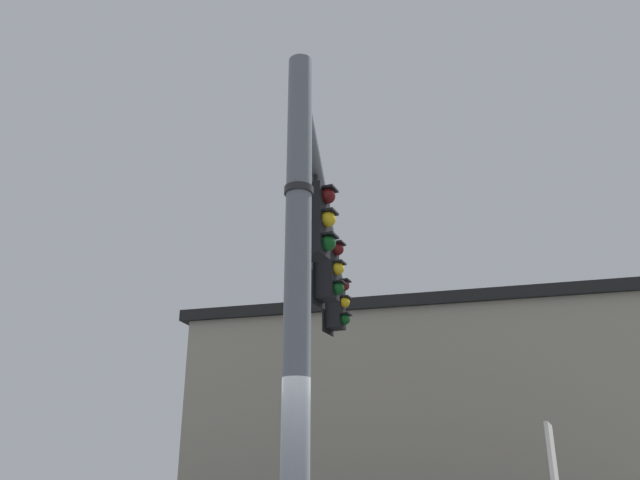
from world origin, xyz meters
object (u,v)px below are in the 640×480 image
traffic_light_nearest_pole (317,221)px  traffic_light_mid_inner (328,269)px  traffic_light_mid_outer (337,303)px  street_name_sign (302,203)px

traffic_light_nearest_pole → traffic_light_mid_inner: 2.14m
traffic_light_mid_inner → traffic_light_mid_outer: size_ratio=1.00×
traffic_light_nearest_pole → street_name_sign: size_ratio=1.02×
traffic_light_mid_inner → traffic_light_mid_outer: same height
street_name_sign → traffic_light_mid_inner: bearing=-162.3°
traffic_light_mid_outer → street_name_sign: traffic_light_mid_outer is taller
traffic_light_mid_outer → street_name_sign: bearing=17.8°
traffic_light_nearest_pole → traffic_light_mid_outer: bearing=-162.0°
traffic_light_mid_inner → street_name_sign: bearing=17.7°
traffic_light_mid_inner → street_name_sign: size_ratio=1.02×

